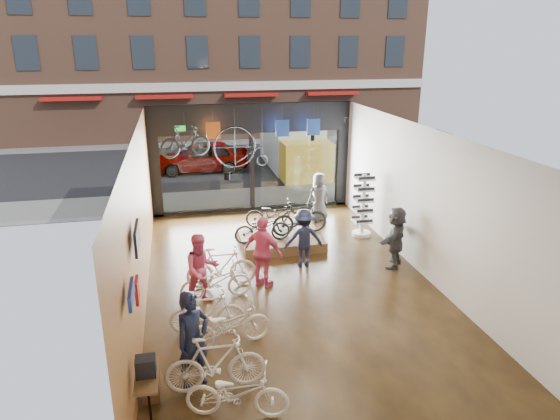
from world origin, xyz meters
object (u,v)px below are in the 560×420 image
object	(u,v)px
box_truck	(296,145)
customer_5	(396,237)
floor_bike_4	(216,282)
display_bike_mid	(300,218)
customer_1	(202,269)
penny_farthing	(244,148)
display_bike_left	(262,228)
display_bike_right	(273,214)
floor_bike_2	(228,325)
sunglasses_rack	(363,205)
customer_2	(263,252)
customer_3	(304,238)
customer_0	(193,340)
floor_bike_1	(216,363)
hung_bike	(185,141)
customer_4	(319,197)
floor_bike_3	(207,312)
floor_bike_5	(221,267)
floor_bike_0	(237,393)
display_platform	(281,240)
street_car	(201,156)

from	to	relation	value
box_truck	customer_5	bearing A→B (deg)	-89.02
floor_bike_4	display_bike_mid	xyz separation A→B (m)	(2.76, 2.90, 0.38)
customer_1	penny_farthing	bearing A→B (deg)	58.45
display_bike_left	display_bike_right	bearing A→B (deg)	-30.71
customer_5	floor_bike_2	bearing A→B (deg)	-22.12
sunglasses_rack	customer_2	bearing A→B (deg)	-129.60
customer_3	customer_0	bearing A→B (deg)	56.46
display_bike_mid	display_bike_right	distance (m)	0.98
display_bike_left	display_bike_right	xyz separation A→B (m)	(0.52, 1.06, 0.01)
floor_bike_1	customer_1	xyz separation A→B (m)	(-0.03, 3.13, 0.33)
hung_bike	display_bike_left	bearing A→B (deg)	-154.84
customer_4	customer_5	bearing A→B (deg)	91.24
box_truck	floor_bike_3	bearing A→B (deg)	-111.38
box_truck	hung_bike	size ratio (longest dim) A/B	4.14
floor_bike_5	display_bike_mid	size ratio (longest dim) A/B	1.00
floor_bike_0	customer_5	bearing A→B (deg)	-30.43
sunglasses_rack	penny_farthing	xyz separation A→B (m)	(-3.38, 2.07, 1.51)
customer_2	floor_bike_0	bearing A→B (deg)	117.87
display_platform	sunglasses_rack	xyz separation A→B (m)	(2.65, 0.24, 0.84)
customer_3	customer_1	bearing A→B (deg)	29.83
floor_bike_5	customer_3	size ratio (longest dim) A/B	1.08
floor_bike_0	box_truck	bearing A→B (deg)	-2.11
street_car	box_truck	bearing A→B (deg)	76.77
sunglasses_rack	floor_bike_5	bearing A→B (deg)	-138.03
floor_bike_1	customer_5	bearing A→B (deg)	-51.25
floor_bike_4	customer_3	bearing A→B (deg)	-66.40
customer_1	customer_2	world-z (taller)	customer_2
display_bike_mid	customer_0	world-z (taller)	customer_0
display_platform	customer_1	xyz separation A→B (m)	(-2.50, -3.04, 0.70)
display_bike_mid	customer_4	size ratio (longest dim) A/B	1.06
box_truck	penny_farthing	size ratio (longest dim) A/B	3.84
floor_bike_3	sunglasses_rack	size ratio (longest dim) A/B	0.79
customer_5	street_car	bearing A→B (deg)	-121.49
display_platform	floor_bike_3	bearing A→B (deg)	-119.88
box_truck	sunglasses_rack	bearing A→B (deg)	-89.09
display_platform	hung_bike	world-z (taller)	hung_bike
customer_4	sunglasses_rack	xyz separation A→B (m)	(0.92, -1.68, 0.17)
floor_bike_3	display_bike_right	size ratio (longest dim) A/B	0.93
floor_bike_2	customer_2	xyz separation A→B (m)	(1.14, 2.40, 0.45)
sunglasses_rack	customer_3	bearing A→B (deg)	-129.45
floor_bike_3	sunglasses_rack	xyz separation A→B (m)	(5.12, 4.55, 0.52)
floor_bike_1	floor_bike_5	size ratio (longest dim) A/B	1.01
floor_bike_5	customer_4	bearing A→B (deg)	-41.66
customer_0	customer_3	bearing A→B (deg)	19.28
street_car	floor_bike_2	xyz separation A→B (m)	(-0.38, -14.35, -0.27)
floor_bike_3	display_bike_right	bearing A→B (deg)	-22.14
floor_bike_4	hung_bike	bearing A→B (deg)	0.06
display_bike_mid	customer_0	size ratio (longest dim) A/B	0.95
customer_4	hung_bike	size ratio (longest dim) A/B	1.04
customer_1	box_truck	bearing A→B (deg)	53.16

